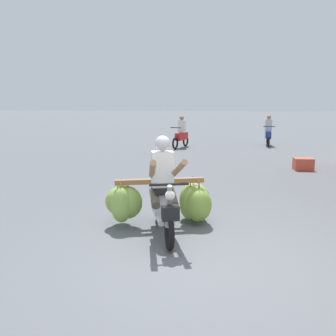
# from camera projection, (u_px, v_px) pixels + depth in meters

# --- Properties ---
(ground_plane) EXTENTS (120.00, 120.00, 0.00)m
(ground_plane) POSITION_uv_depth(u_px,v_px,m) (200.00, 263.00, 4.96)
(ground_plane) COLOR #56595E
(motorbike_main_loaded) EXTENTS (1.89, 2.00, 1.58)m
(motorbike_main_loaded) POSITION_uv_depth(u_px,v_px,m) (163.00, 199.00, 6.29)
(motorbike_main_loaded) COLOR black
(motorbike_main_loaded) RESTS_ON ground
(motorbike_distant_ahead_left) EXTENTS (0.77, 1.53, 1.40)m
(motorbike_distant_ahead_left) POSITION_uv_depth(u_px,v_px,m) (181.00, 135.00, 16.46)
(motorbike_distant_ahead_left) COLOR black
(motorbike_distant_ahead_left) RESTS_ON ground
(motorbike_distant_ahead_right) EXTENTS (0.51, 1.62, 1.40)m
(motorbike_distant_ahead_right) POSITION_uv_depth(u_px,v_px,m) (268.00, 133.00, 17.16)
(motorbike_distant_ahead_right) COLOR black
(motorbike_distant_ahead_right) RESTS_ON ground
(produce_crate) EXTENTS (0.56, 0.40, 0.36)m
(produce_crate) POSITION_uv_depth(u_px,v_px,m) (303.00, 164.00, 11.37)
(produce_crate) COLOR #CC4C38
(produce_crate) RESTS_ON ground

